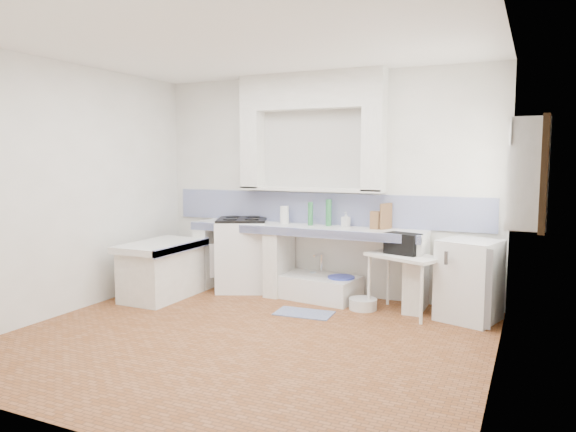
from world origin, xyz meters
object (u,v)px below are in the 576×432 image
at_px(side_table, 404,284).
at_px(fridge, 469,280).
at_px(sink, 315,288).
at_px(stove, 242,255).

height_order(side_table, fridge, fridge).
bearing_deg(side_table, sink, -167.55).
distance_m(stove, sink, 1.09).
relative_size(stove, side_table, 1.14).
distance_m(sink, side_table, 1.20).
bearing_deg(side_table, stove, -162.02).
bearing_deg(fridge, stove, -165.70).
bearing_deg(stove, side_table, -29.85).
distance_m(sink, fridge, 1.88).
relative_size(sink, side_table, 1.34).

